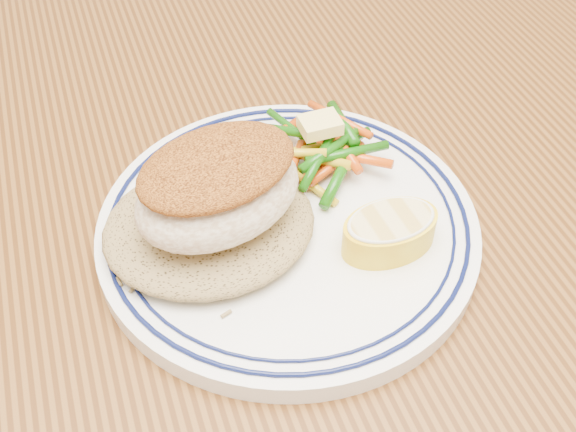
# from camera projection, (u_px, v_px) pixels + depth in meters

# --- Properties ---
(dining_table) EXTENTS (1.50, 0.90, 0.75)m
(dining_table) POSITION_uv_depth(u_px,v_px,m) (289.00, 279.00, 0.59)
(dining_table) COLOR #48270E
(dining_table) RESTS_ON ground
(plate) EXTENTS (0.25, 0.25, 0.02)m
(plate) POSITION_uv_depth(u_px,v_px,m) (288.00, 227.00, 0.48)
(plate) COLOR white
(plate) RESTS_ON dining_table
(rice_pilaf) EXTENTS (0.14, 0.12, 0.03)m
(rice_pilaf) POSITION_uv_depth(u_px,v_px,m) (209.00, 222.00, 0.46)
(rice_pilaf) COLOR olive
(rice_pilaf) RESTS_ON plate
(fish_fillet) EXTENTS (0.13, 0.11, 0.05)m
(fish_fillet) POSITION_uv_depth(u_px,v_px,m) (218.00, 187.00, 0.43)
(fish_fillet) COLOR beige
(fish_fillet) RESTS_ON rice_pilaf
(vegetable_pile) EXTENTS (0.10, 0.10, 0.03)m
(vegetable_pile) POSITION_uv_depth(u_px,v_px,m) (318.00, 150.00, 0.51)
(vegetable_pile) COLOR #CA430A
(vegetable_pile) RESTS_ON plate
(butter_pat) EXTENTS (0.03, 0.02, 0.01)m
(butter_pat) POSITION_uv_depth(u_px,v_px,m) (320.00, 125.00, 0.49)
(butter_pat) COLOR #FFE87C
(butter_pat) RESTS_ON vegetable_pile
(lemon_wedge) EXTENTS (0.07, 0.06, 0.02)m
(lemon_wedge) POSITION_uv_depth(u_px,v_px,m) (390.00, 230.00, 0.45)
(lemon_wedge) COLOR yellow
(lemon_wedge) RESTS_ON plate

